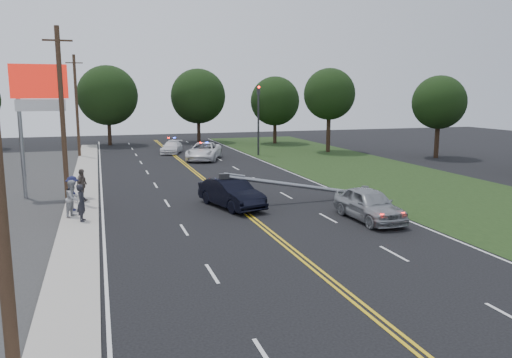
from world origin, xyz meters
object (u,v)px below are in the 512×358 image
object	(u,v)px
fallen_streetlight	(306,186)
crashed_sedan	(231,193)
waiting_sedan	(369,204)
emergency_b	(172,147)
pylon_sign	(40,98)
utility_pole_mid	(62,115)
traffic_signal	(258,114)
bystander_c	(73,193)
bystander_d	(82,185)
emergency_a	(204,151)
utility_pole_far	(77,106)
bystander_b	(73,198)
bystander_a	(82,203)

from	to	relation	value
fallen_streetlight	crashed_sedan	world-z (taller)	fallen_streetlight
waiting_sedan	emergency_b	bearing A→B (deg)	99.02
pylon_sign	utility_pole_mid	size ratio (longest dim) A/B	0.80
traffic_signal	bystander_c	xyz separation A→B (m)	(-17.06, -20.78, -3.15)
traffic_signal	waiting_sedan	world-z (taller)	traffic_signal
bystander_d	emergency_a	bearing A→B (deg)	-7.04
emergency_a	traffic_signal	bearing A→B (deg)	38.40
bystander_c	bystander_d	distance (m)	2.30
waiting_sedan	emergency_a	world-z (taller)	emergency_a
utility_pole_far	emergency_b	bearing A→B (deg)	2.07
emergency_a	emergency_b	world-z (taller)	emergency_a
crashed_sedan	emergency_b	size ratio (longest dim) A/B	1.12
utility_pole_mid	traffic_signal	bearing A→B (deg)	45.80
utility_pole_far	bystander_b	world-z (taller)	utility_pole_far
fallen_streetlight	bystander_b	size ratio (longest dim) A/B	4.99
emergency_a	emergency_b	size ratio (longest dim) A/B	1.35
emergency_b	bystander_c	distance (m)	26.62
bystander_b	emergency_a	bearing A→B (deg)	0.41
fallen_streetlight	waiting_sedan	world-z (taller)	fallen_streetlight
utility_pole_far	pylon_sign	bearing A→B (deg)	-93.72
fallen_streetlight	utility_pole_mid	bearing A→B (deg)	163.36
utility_pole_far	bystander_d	bearing A→B (deg)	-87.88
utility_pole_far	emergency_b	world-z (taller)	utility_pole_far
bystander_c	crashed_sedan	bearing A→B (deg)	-89.40
emergency_a	bystander_d	distance (m)	19.85
pylon_sign	bystander_b	size ratio (longest dim) A/B	4.27
bystander_d	emergency_b	bearing A→B (deg)	5.11
emergency_b	bystander_c	size ratio (longest dim) A/B	2.35
crashed_sedan	traffic_signal	bearing A→B (deg)	52.64
utility_pole_mid	bystander_d	world-z (taller)	utility_pole_mid
waiting_sedan	emergency_b	xyz separation A→B (m)	(-5.44, 31.29, -0.18)
waiting_sedan	emergency_b	distance (m)	31.76
pylon_sign	emergency_b	xyz separation A→B (m)	(10.54, 20.33, -5.36)
crashed_sedan	bystander_b	world-z (taller)	bystander_b
bystander_b	bystander_c	xyz separation A→B (m)	(-0.06, 1.37, -0.00)
pylon_sign	utility_pole_far	size ratio (longest dim) A/B	0.80
pylon_sign	fallen_streetlight	world-z (taller)	pylon_sign
utility_pole_mid	utility_pole_far	world-z (taller)	same
pylon_sign	bystander_a	bearing A→B (deg)	-72.81
waiting_sedan	bystander_c	size ratio (longest dim) A/B	2.56
waiting_sedan	bystander_d	xyz separation A→B (m)	(-13.85, 8.44, 0.26)
waiting_sedan	pylon_sign	bearing A→B (deg)	144.72
bystander_b	bystander_d	size ratio (longest dim) A/B	0.99
emergency_b	bystander_a	bearing A→B (deg)	-86.95
bystander_b	bystander_d	distance (m)	3.65
utility_pole_far	utility_pole_mid	bearing A→B (deg)	-90.00
emergency_a	bystander_c	world-z (taller)	bystander_c
emergency_b	bystander_b	distance (m)	27.89
utility_pole_far	waiting_sedan	world-z (taller)	utility_pole_far
bystander_c	bystander_d	size ratio (longest dim) A/B	0.98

